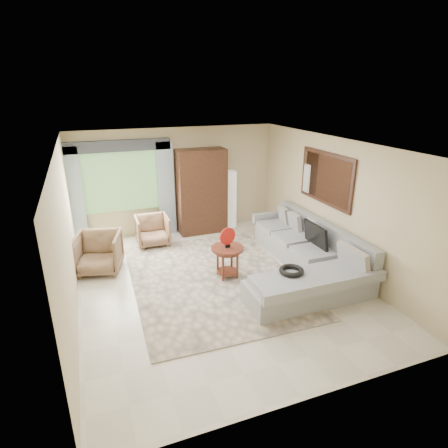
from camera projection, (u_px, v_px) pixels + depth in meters
name	position (u px, v px, depth m)	size (l,w,h in m)	color
ground	(218.00, 284.00, 7.08)	(6.00, 6.00, 0.00)	silver
area_rug	(213.00, 278.00, 7.25)	(3.00, 4.00, 0.02)	beige
sectional_sofa	(306.00, 259.00, 7.42)	(2.30, 3.46, 0.90)	#A4A7AD
tv_screen	(316.00, 235.00, 7.45)	(0.06, 0.74, 0.48)	black
garden_hose	(292.00, 271.00, 6.40)	(0.43, 0.43, 0.09)	black
coffee_table	(227.00, 262.00, 7.22)	(0.63, 0.63, 0.63)	#481813
red_disc	(228.00, 236.00, 7.03)	(0.34, 0.34, 0.03)	red
armchair_left	(99.00, 253.00, 7.44)	(0.85, 0.87, 0.79)	olive
armchair_right	(153.00, 230.00, 8.73)	(0.74, 0.76, 0.69)	#856748
potted_plant	(100.00, 239.00, 8.52)	(0.43, 0.37, 0.48)	#999999
armoire	(202.00, 192.00, 9.28)	(1.20, 0.55, 2.10)	#311B10
floor_lamp	(230.00, 199.00, 9.71)	(0.24, 0.24, 1.50)	silver
window	(121.00, 182.00, 8.75)	(1.80, 0.04, 1.40)	#669E59
curtain_left	(74.00, 198.00, 8.41)	(0.40, 0.08, 2.30)	#9EB7CC
curtain_right	(166.00, 189.00, 9.11)	(0.40, 0.08, 2.30)	#9EB7CC
valance	(117.00, 146.00, 8.39)	(2.40, 0.12, 0.26)	#1E232D
wall_mirror	(326.00, 178.00, 7.60)	(0.05, 1.70, 1.05)	black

